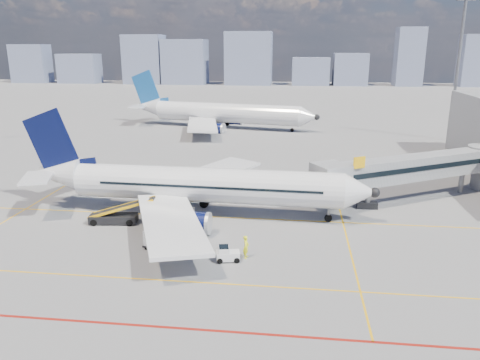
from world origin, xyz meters
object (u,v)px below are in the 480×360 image
object	(u,v)px
main_aircraft	(192,185)
belt_loader	(115,216)
second_aircraft	(219,113)
cargo_dolly	(161,239)
ramp_worker	(246,247)
baggage_tug	(227,254)

from	to	relation	value
main_aircraft	belt_loader	world-z (taller)	main_aircraft
second_aircraft	belt_loader	world-z (taller)	second_aircraft
cargo_dolly	ramp_worker	xyz separation A→B (m)	(7.47, -0.79, 0.05)
ramp_worker	belt_loader	bearing A→B (deg)	68.91
baggage_tug	ramp_worker	bearing A→B (deg)	17.71
second_aircraft	baggage_tug	distance (m)	67.16
main_aircraft	baggage_tug	size ratio (longest dim) A/B	18.04
baggage_tug	belt_loader	xyz separation A→B (m)	(-12.36, 7.22, 0.08)
main_aircraft	baggage_tug	world-z (taller)	main_aircraft
baggage_tug	cargo_dolly	world-z (taller)	cargo_dolly
baggage_tug	ramp_worker	size ratio (longest dim) A/B	1.05
belt_loader	cargo_dolly	bearing A→B (deg)	-47.60
cargo_dolly	baggage_tug	bearing A→B (deg)	-0.87
cargo_dolly	second_aircraft	bearing A→B (deg)	109.26
cargo_dolly	ramp_worker	size ratio (longest dim) A/B	1.70
baggage_tug	second_aircraft	bearing A→B (deg)	88.55
baggage_tug	cargo_dolly	bearing A→B (deg)	153.45
cargo_dolly	belt_loader	xyz separation A→B (m)	(-6.39, 5.60, -0.22)
ramp_worker	second_aircraft	bearing A→B (deg)	14.97
baggage_tug	ramp_worker	world-z (taller)	ramp_worker
main_aircraft	second_aircraft	bearing A→B (deg)	98.75
second_aircraft	cargo_dolly	size ratio (longest dim) A/B	12.94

